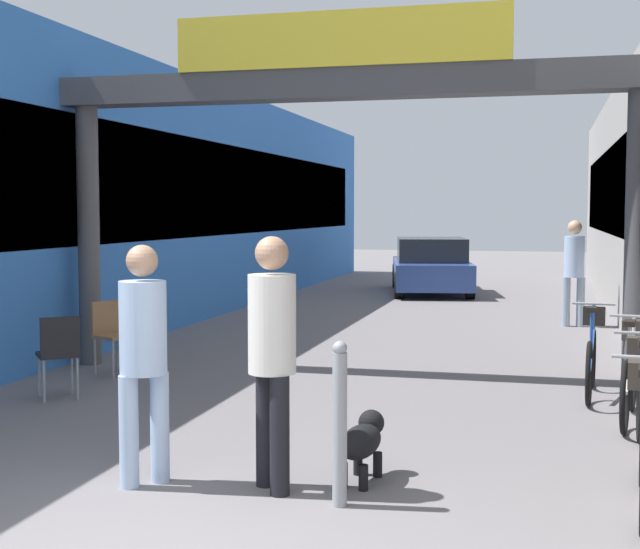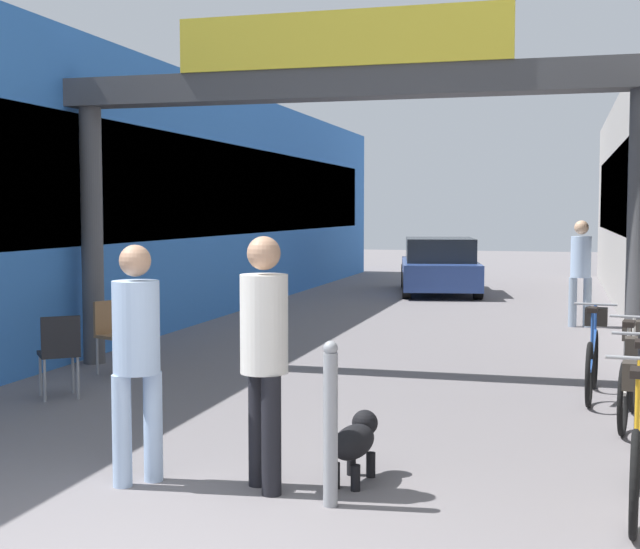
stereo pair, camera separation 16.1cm
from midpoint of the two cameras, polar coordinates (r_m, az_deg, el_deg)
name	(u,v)px [view 2 (the right image)]	position (r m, az deg, el deg)	size (l,w,h in m)	color
storefront_left	(135,201)	(16.82, -11.48, 4.66)	(3.00, 26.00, 4.34)	blue
arcade_sign_gateway	(343,121)	(10.68, 1.94, 9.80)	(7.40, 0.47, 4.29)	#4C4C4F
pedestrian_with_dog	(264,345)	(6.31, -2.86, -4.50)	(0.48, 0.48, 1.82)	black
pedestrian_companion	(136,347)	(6.58, -10.98, -4.60)	(0.48, 0.48, 1.75)	#A5BFE0
pedestrian_carrying_crate	(581,266)	(15.79, 16.63, 0.55)	(0.39, 0.36, 1.82)	#8C9EB2
dog_on_leash	(356,441)	(6.68, 3.00, -10.57)	(0.32, 0.68, 0.49)	black
bicycle_orange_nearest	(637,443)	(6.47, 20.30, -10.07)	(0.46, 1.69, 0.98)	black
bicycle_black_second	(639,403)	(7.76, 20.33, -7.72)	(0.46, 1.69, 0.98)	black
bicycle_silver_third	(630,375)	(8.99, 19.70, -6.09)	(0.46, 1.68, 0.98)	black
bicycle_blue_farthest	(593,355)	(10.07, 17.50, -4.96)	(0.46, 1.69, 0.98)	black
bollard_post_metal	(330,423)	(6.06, 1.44, -9.46)	(0.10, 0.10, 1.13)	gray
cafe_chair_black_nearer	(60,348)	(9.79, -15.88, -4.57)	(0.56, 0.56, 0.89)	gray
cafe_chair_wood_farther	(113,330)	(11.14, -12.71, -3.46)	(0.53, 0.53, 0.89)	gray
parked_car_blue	(439,266)	(21.54, 7.86, 0.51)	(2.44, 4.25, 1.33)	#2D478C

